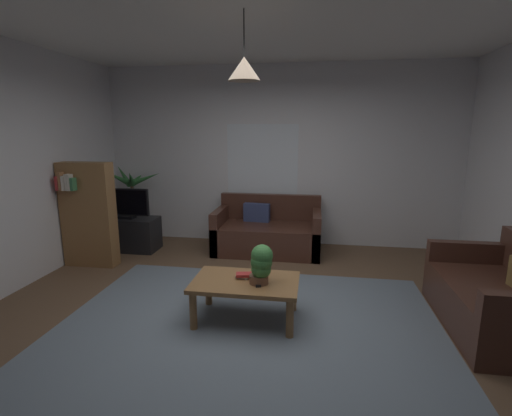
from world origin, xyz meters
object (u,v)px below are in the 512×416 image
(couch_right_side, at_px, (500,302))
(bookshelf_corner, at_px, (88,214))
(remote_on_table_0, at_px, (257,283))
(coffee_table, at_px, (246,287))
(book_on_table_0, at_px, (243,276))
(pendant_lamp, at_px, (244,69))
(couch_under_window, at_px, (268,234))
(potted_plant_on_table, at_px, (261,263))
(book_on_table_1, at_px, (244,275))
(tv, at_px, (126,203))
(tv_stand, at_px, (129,234))
(potted_palm_corner, at_px, (133,209))

(couch_right_side, xyz_separation_m, bookshelf_corner, (-4.69, 0.98, 0.44))
(remote_on_table_0, bearing_deg, coffee_table, -44.36)
(book_on_table_0, distance_m, bookshelf_corner, 2.58)
(book_on_table_0, distance_m, pendant_lamp, 1.91)
(couch_under_window, height_order, potted_plant_on_table, couch_under_window)
(book_on_table_1, relative_size, tv, 0.22)
(coffee_table, xyz_separation_m, tv_stand, (-2.17, 1.85, -0.09))
(coffee_table, xyz_separation_m, potted_plant_on_table, (0.16, -0.05, 0.26))
(remote_on_table_0, bearing_deg, pendant_lamp, -44.36)
(couch_right_side, bearing_deg, couch_under_window, -128.94)
(book_on_table_0, distance_m, tv_stand, 2.78)
(remote_on_table_0, relative_size, pendant_lamp, 0.28)
(tv, bearing_deg, couch_right_side, -20.09)
(remote_on_table_0, relative_size, tv_stand, 0.18)
(tv, bearing_deg, pendant_lamp, -40.07)
(tv, height_order, bookshelf_corner, bookshelf_corner)
(tv_stand, bearing_deg, potted_palm_corner, 107.08)
(bookshelf_corner, bearing_deg, couch_under_window, 22.53)
(couch_right_side, height_order, pendant_lamp, pendant_lamp)
(couch_under_window, bearing_deg, tv_stand, -172.96)
(remote_on_table_0, height_order, tv, tv)
(remote_on_table_0, bearing_deg, book_on_table_1, -54.60)
(remote_on_table_0, relative_size, potted_plant_on_table, 0.43)
(couch_right_side, bearing_deg, potted_plant_on_table, -84.17)
(book_on_table_1, bearing_deg, pendant_lamp, -65.87)
(coffee_table, bearing_deg, couch_right_side, 4.34)
(book_on_table_1, height_order, tv_stand, tv_stand)
(tv_stand, relative_size, bookshelf_corner, 0.64)
(potted_palm_corner, bearing_deg, pendant_lamp, -45.07)
(remote_on_table_0, bearing_deg, couch_right_side, 170.31)
(book_on_table_1, distance_m, potted_palm_corner, 3.23)
(book_on_table_1, height_order, potted_plant_on_table, potted_plant_on_table)
(book_on_table_0, relative_size, remote_on_table_0, 0.79)
(coffee_table, bearing_deg, book_on_table_0, 119.62)
(book_on_table_1, xyz_separation_m, bookshelf_corner, (-2.33, 1.10, 0.27))
(couch_right_side, relative_size, book_on_table_0, 11.31)
(couch_right_side, distance_m, tv_stand, 4.80)
(coffee_table, relative_size, tv_stand, 1.12)
(couch_under_window, relative_size, remote_on_table_0, 9.81)
(remote_on_table_0, xyz_separation_m, potted_plant_on_table, (0.03, 0.02, 0.19))
(remote_on_table_0, xyz_separation_m, potted_palm_corner, (-2.44, 2.39, 0.12))
(tv_stand, height_order, pendant_lamp, pendant_lamp)
(tv_stand, bearing_deg, remote_on_table_0, -39.83)
(coffee_table, xyz_separation_m, bookshelf_corner, (-2.35, 1.15, 0.37))
(coffee_table, xyz_separation_m, book_on_table_0, (-0.04, 0.07, 0.08))
(couch_right_side, height_order, bookshelf_corner, bookshelf_corner)
(coffee_table, distance_m, potted_plant_on_table, 0.31)
(book_on_table_0, bearing_deg, book_on_table_1, -45.72)
(potted_plant_on_table, relative_size, bookshelf_corner, 0.27)
(book_on_table_1, xyz_separation_m, potted_palm_corner, (-2.29, 2.27, 0.09))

